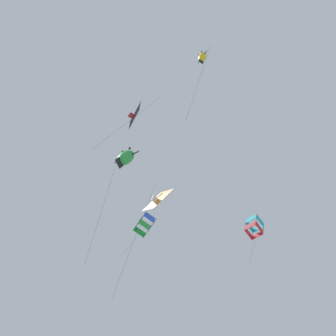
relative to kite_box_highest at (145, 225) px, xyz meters
The scene contains 6 objects.
kite_box_highest is the anchor object (origin of this frame).
kite_fish_near_right 23.29m from the kite_box_highest, 48.97° to the left, with size 1.84×1.88×8.82m.
kite_box_low_drifter 16.94m from the kite_box_highest, 77.17° to the left, with size 1.71×1.20×4.76m.
kite_delta_near_left 18.21m from the kite_box_highest, 43.42° to the left, with size 2.34×3.22×8.73m.
kite_fish_far_centre 20.22m from the kite_box_highest, 35.75° to the left, with size 2.43×1.83×10.29m.
kite_delta_mid_left 14.12m from the kite_box_highest, 34.92° to the left, with size 4.46×4.43×8.42m.
Camera 1 is at (19.60, 16.10, 0.50)m, focal length 50.98 mm.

